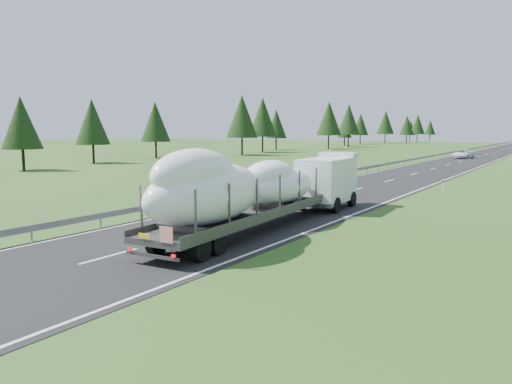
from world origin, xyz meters
The scene contains 6 objects.
ground centered at (0.00, 0.00, 0.00)m, with size 400.00×400.00×0.00m, color #294A18.
road_surface centered at (0.00, 100.00, 0.01)m, with size 10.00×400.00×0.02m, color black.
guardrail centered at (-5.30, 99.94, 0.60)m, with size 0.10×400.00×0.76m.
tree_line_left centered at (-43.84, 98.45, 7.05)m, with size 15.45×258.94×12.48m.
boat_truck centered at (2.18, 8.21, 2.23)m, with size 3.68×19.48×4.39m.
distant_van centered at (-1.41, 81.74, 0.79)m, with size 2.62×5.69×1.58m, color white.
Camera 1 is at (15.84, -13.47, 5.18)m, focal length 35.00 mm.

